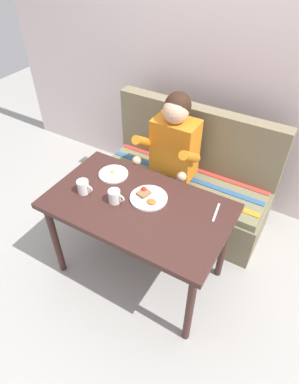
# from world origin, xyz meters

# --- Properties ---
(ground_plane) EXTENTS (8.00, 8.00, 0.00)m
(ground_plane) POSITION_xyz_m (0.00, 0.00, 0.00)
(ground_plane) COLOR #A3A19C
(back_wall) EXTENTS (4.40, 0.10, 2.60)m
(back_wall) POSITION_xyz_m (0.00, 1.27, 1.30)
(back_wall) COLOR silver
(back_wall) RESTS_ON ground
(table) EXTENTS (1.20, 0.70, 0.73)m
(table) POSITION_xyz_m (0.00, 0.00, 0.65)
(table) COLOR #3D211D
(table) RESTS_ON ground
(couch) EXTENTS (1.44, 0.56, 1.00)m
(couch) POSITION_xyz_m (0.00, 0.76, 0.33)
(couch) COLOR #7C6F53
(couch) RESTS_ON ground
(person) EXTENTS (0.45, 0.61, 1.21)m
(person) POSITION_xyz_m (-0.07, 0.59, 0.74)
(person) COLOR orange
(person) RESTS_ON ground
(plate_breakfast) EXTENTS (0.25, 0.25, 0.05)m
(plate_breakfast) POSITION_xyz_m (0.03, 0.08, 0.74)
(plate_breakfast) COLOR white
(plate_breakfast) RESTS_ON table
(plate_eggs) EXTENTS (0.21, 0.21, 0.04)m
(plate_eggs) POSITION_xyz_m (-0.31, 0.17, 0.74)
(plate_eggs) COLOR white
(plate_eggs) RESTS_ON table
(coffee_mug) EXTENTS (0.12, 0.08, 0.09)m
(coffee_mug) POSITION_xyz_m (-0.14, -0.05, 0.78)
(coffee_mug) COLOR white
(coffee_mug) RESTS_ON table
(coffee_mug_second) EXTENTS (0.12, 0.08, 0.09)m
(coffee_mug_second) POSITION_xyz_m (-0.37, -0.08, 0.78)
(coffee_mug_second) COLOR white
(coffee_mug_second) RESTS_ON table
(fork) EXTENTS (0.04, 0.17, 0.00)m
(fork) POSITION_xyz_m (0.47, 0.18, 0.73)
(fork) COLOR silver
(fork) RESTS_ON table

